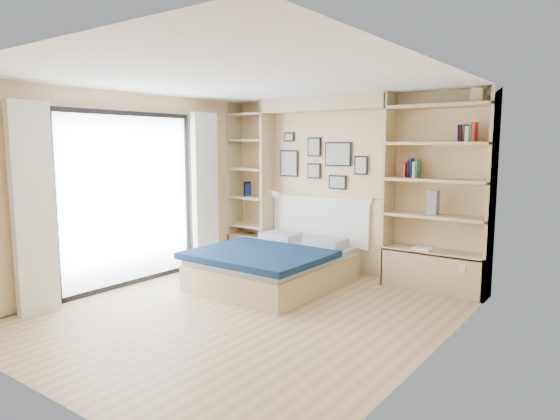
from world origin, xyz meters
The scene contains 8 objects.
ground centered at (0.00, 0.00, 0.00)m, with size 4.50×4.50×0.00m, color tan.
room_shell centered at (-0.39, 1.52, 1.08)m, with size 4.50×4.50×4.50m.
bed centered at (-0.45, 1.13, 0.27)m, with size 1.64×2.13×1.07m.
photo_gallery centered at (-0.45, 2.22, 1.60)m, with size 1.48×0.02×0.82m.
reading_lamps centered at (-0.30, 2.00, 1.10)m, with size 1.92×0.12×0.15m.
shelf_decor centered at (1.22, 2.07, 1.71)m, with size 3.60×0.23×2.03m.
deck centered at (-3.60, 0.00, 0.00)m, with size 3.20×4.00×0.05m, color #695E4D.
deck_chair centered at (-3.25, 0.31, 0.39)m, with size 0.53×0.84×0.81m.
Camera 1 is at (3.40, -4.01, 1.84)m, focal length 32.00 mm.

